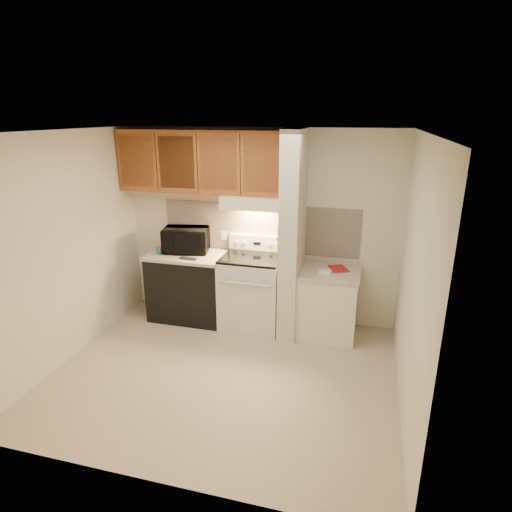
% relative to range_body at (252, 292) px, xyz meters
% --- Properties ---
extents(floor, '(3.60, 3.60, 0.00)m').
position_rel_range_body_xyz_m(floor, '(0.00, -1.16, -0.46)').
color(floor, '#C4B495').
rests_on(floor, ground).
extents(ceiling, '(3.60, 3.60, 0.00)m').
position_rel_range_body_xyz_m(ceiling, '(0.00, -1.16, 2.04)').
color(ceiling, white).
rests_on(ceiling, wall_back).
extents(wall_back, '(3.60, 2.50, 0.02)m').
position_rel_range_body_xyz_m(wall_back, '(0.00, 0.34, 0.79)').
color(wall_back, beige).
rests_on(wall_back, floor).
extents(wall_left, '(0.02, 3.00, 2.50)m').
position_rel_range_body_xyz_m(wall_left, '(-1.80, -1.16, 0.79)').
color(wall_left, beige).
rests_on(wall_left, floor).
extents(wall_right, '(0.02, 3.00, 2.50)m').
position_rel_range_body_xyz_m(wall_right, '(1.80, -1.16, 0.79)').
color(wall_right, beige).
rests_on(wall_right, floor).
extents(backsplash, '(2.60, 0.02, 0.63)m').
position_rel_range_body_xyz_m(backsplash, '(0.00, 0.33, 0.78)').
color(backsplash, white).
rests_on(backsplash, wall_back).
extents(range_body, '(0.76, 0.65, 0.92)m').
position_rel_range_body_xyz_m(range_body, '(0.00, 0.00, 0.00)').
color(range_body, silver).
rests_on(range_body, floor).
extents(oven_window, '(0.50, 0.01, 0.30)m').
position_rel_range_body_xyz_m(oven_window, '(0.00, -0.32, 0.04)').
color(oven_window, black).
rests_on(oven_window, range_body).
extents(oven_handle, '(0.65, 0.02, 0.02)m').
position_rel_range_body_xyz_m(oven_handle, '(0.00, -0.35, 0.26)').
color(oven_handle, silver).
rests_on(oven_handle, range_body).
extents(cooktop, '(0.74, 0.64, 0.03)m').
position_rel_range_body_xyz_m(cooktop, '(0.00, 0.00, 0.48)').
color(cooktop, black).
rests_on(cooktop, range_body).
extents(range_backguard, '(0.76, 0.08, 0.20)m').
position_rel_range_body_xyz_m(range_backguard, '(0.00, 0.28, 0.59)').
color(range_backguard, silver).
rests_on(range_backguard, range_body).
extents(range_display, '(0.10, 0.01, 0.04)m').
position_rel_range_body_xyz_m(range_display, '(0.00, 0.24, 0.59)').
color(range_display, black).
rests_on(range_display, range_backguard).
extents(range_knob_left_outer, '(0.05, 0.02, 0.05)m').
position_rel_range_body_xyz_m(range_knob_left_outer, '(-0.28, 0.24, 0.59)').
color(range_knob_left_outer, silver).
rests_on(range_knob_left_outer, range_backguard).
extents(range_knob_left_inner, '(0.05, 0.02, 0.05)m').
position_rel_range_body_xyz_m(range_knob_left_inner, '(-0.18, 0.24, 0.59)').
color(range_knob_left_inner, silver).
rests_on(range_knob_left_inner, range_backguard).
extents(range_knob_right_inner, '(0.05, 0.02, 0.05)m').
position_rel_range_body_xyz_m(range_knob_right_inner, '(0.18, 0.24, 0.59)').
color(range_knob_right_inner, silver).
rests_on(range_knob_right_inner, range_backguard).
extents(range_knob_right_outer, '(0.05, 0.02, 0.05)m').
position_rel_range_body_xyz_m(range_knob_right_outer, '(0.28, 0.24, 0.59)').
color(range_knob_right_outer, silver).
rests_on(range_knob_right_outer, range_backguard).
extents(dishwasher_front, '(1.00, 0.63, 0.87)m').
position_rel_range_body_xyz_m(dishwasher_front, '(-0.88, 0.01, -0.03)').
color(dishwasher_front, black).
rests_on(dishwasher_front, floor).
extents(left_countertop, '(1.04, 0.67, 0.04)m').
position_rel_range_body_xyz_m(left_countertop, '(-0.88, 0.01, 0.43)').
color(left_countertop, beige).
rests_on(left_countertop, dishwasher_front).
extents(spoon_rest, '(0.23, 0.08, 0.02)m').
position_rel_range_body_xyz_m(spoon_rest, '(-0.78, -0.19, 0.46)').
color(spoon_rest, black).
rests_on(spoon_rest, left_countertop).
extents(teal_jar, '(0.10, 0.10, 0.09)m').
position_rel_range_body_xyz_m(teal_jar, '(-1.23, -0.09, 0.50)').
color(teal_jar, '#24716E').
rests_on(teal_jar, left_countertop).
extents(outlet, '(0.08, 0.01, 0.12)m').
position_rel_range_body_xyz_m(outlet, '(-0.48, 0.32, 0.64)').
color(outlet, '#F4EBCC').
rests_on(outlet, backsplash).
extents(microwave, '(0.65, 0.50, 0.32)m').
position_rel_range_body_xyz_m(microwave, '(-0.93, 0.09, 0.61)').
color(microwave, black).
rests_on(microwave, left_countertop).
extents(partition_pillar, '(0.22, 0.70, 2.50)m').
position_rel_range_body_xyz_m(partition_pillar, '(0.51, -0.01, 0.79)').
color(partition_pillar, beige).
rests_on(partition_pillar, floor).
extents(pillar_trim, '(0.01, 0.70, 0.04)m').
position_rel_range_body_xyz_m(pillar_trim, '(0.39, -0.01, 0.84)').
color(pillar_trim, '#9C5426').
rests_on(pillar_trim, partition_pillar).
extents(knife_strip, '(0.02, 0.42, 0.04)m').
position_rel_range_body_xyz_m(knife_strip, '(0.39, -0.06, 0.86)').
color(knife_strip, black).
rests_on(knife_strip, partition_pillar).
extents(knife_blade_a, '(0.01, 0.03, 0.16)m').
position_rel_range_body_xyz_m(knife_blade_a, '(0.38, -0.23, 0.76)').
color(knife_blade_a, silver).
rests_on(knife_blade_a, knife_strip).
extents(knife_handle_a, '(0.02, 0.02, 0.10)m').
position_rel_range_body_xyz_m(knife_handle_a, '(0.38, -0.21, 0.91)').
color(knife_handle_a, black).
rests_on(knife_handle_a, knife_strip).
extents(knife_blade_b, '(0.01, 0.04, 0.18)m').
position_rel_range_body_xyz_m(knife_blade_b, '(0.38, -0.13, 0.75)').
color(knife_blade_b, silver).
rests_on(knife_blade_b, knife_strip).
extents(knife_handle_b, '(0.02, 0.02, 0.10)m').
position_rel_range_body_xyz_m(knife_handle_b, '(0.38, -0.13, 0.91)').
color(knife_handle_b, black).
rests_on(knife_handle_b, knife_strip).
extents(knife_blade_c, '(0.01, 0.04, 0.20)m').
position_rel_range_body_xyz_m(knife_blade_c, '(0.38, -0.06, 0.74)').
color(knife_blade_c, silver).
rests_on(knife_blade_c, knife_strip).
extents(knife_handle_c, '(0.02, 0.02, 0.10)m').
position_rel_range_body_xyz_m(knife_handle_c, '(0.38, -0.06, 0.91)').
color(knife_handle_c, black).
rests_on(knife_handle_c, knife_strip).
extents(knife_blade_d, '(0.01, 0.04, 0.16)m').
position_rel_range_body_xyz_m(knife_blade_d, '(0.38, 0.01, 0.76)').
color(knife_blade_d, silver).
rests_on(knife_blade_d, knife_strip).
extents(knife_handle_d, '(0.02, 0.02, 0.10)m').
position_rel_range_body_xyz_m(knife_handle_d, '(0.38, 0.03, 0.91)').
color(knife_handle_d, black).
rests_on(knife_handle_d, knife_strip).
extents(knife_blade_e, '(0.01, 0.04, 0.18)m').
position_rel_range_body_xyz_m(knife_blade_e, '(0.38, 0.10, 0.75)').
color(knife_blade_e, silver).
rests_on(knife_blade_e, knife_strip).
extents(knife_handle_e, '(0.02, 0.02, 0.10)m').
position_rel_range_body_xyz_m(knife_handle_e, '(0.38, 0.10, 0.91)').
color(knife_handle_e, black).
rests_on(knife_handle_e, knife_strip).
extents(oven_mitt, '(0.03, 0.10, 0.24)m').
position_rel_range_body_xyz_m(oven_mitt, '(0.38, 0.17, 0.68)').
color(oven_mitt, slate).
rests_on(oven_mitt, partition_pillar).
extents(right_cab_base, '(0.70, 0.60, 0.81)m').
position_rel_range_body_xyz_m(right_cab_base, '(0.97, -0.01, -0.06)').
color(right_cab_base, '#F4EBCC').
rests_on(right_cab_base, floor).
extents(right_countertop, '(0.74, 0.64, 0.04)m').
position_rel_range_body_xyz_m(right_countertop, '(0.97, -0.01, 0.37)').
color(right_countertop, beige).
rests_on(right_countertop, right_cab_base).
extents(red_folder, '(0.29, 0.32, 0.01)m').
position_rel_range_body_xyz_m(red_folder, '(1.07, 0.09, 0.39)').
color(red_folder, red).
rests_on(red_folder, right_countertop).
extents(white_box, '(0.16, 0.11, 0.04)m').
position_rel_range_body_xyz_m(white_box, '(0.92, -0.11, 0.41)').
color(white_box, white).
rests_on(white_box, right_countertop).
extents(range_hood, '(0.78, 0.44, 0.15)m').
position_rel_range_body_xyz_m(range_hood, '(0.00, 0.12, 1.17)').
color(range_hood, '#F4EBCC').
rests_on(range_hood, upper_cabinets).
extents(hood_lip, '(0.78, 0.04, 0.06)m').
position_rel_range_body_xyz_m(hood_lip, '(0.00, -0.08, 1.12)').
color(hood_lip, '#F4EBCC').
rests_on(hood_lip, range_hood).
extents(upper_cabinets, '(2.18, 0.33, 0.77)m').
position_rel_range_body_xyz_m(upper_cabinets, '(-0.69, 0.17, 1.62)').
color(upper_cabinets, '#9C5426').
rests_on(upper_cabinets, wall_back).
extents(cab_door_a, '(0.46, 0.01, 0.63)m').
position_rel_range_body_xyz_m(cab_door_a, '(-1.51, 0.01, 1.62)').
color(cab_door_a, '#9C5426').
rests_on(cab_door_a, upper_cabinets).
extents(cab_gap_a, '(0.01, 0.01, 0.73)m').
position_rel_range_body_xyz_m(cab_gap_a, '(-1.23, 0.01, 1.62)').
color(cab_gap_a, black).
rests_on(cab_gap_a, upper_cabinets).
extents(cab_door_b, '(0.46, 0.01, 0.63)m').
position_rel_range_body_xyz_m(cab_door_b, '(-0.96, 0.01, 1.62)').
color(cab_door_b, '#9C5426').
rests_on(cab_door_b, upper_cabinets).
extents(cab_gap_b, '(0.01, 0.01, 0.73)m').
position_rel_range_body_xyz_m(cab_gap_b, '(-0.69, 0.01, 1.62)').
color(cab_gap_b, black).
rests_on(cab_gap_b, upper_cabinets).
extents(cab_door_c, '(0.46, 0.01, 0.63)m').
position_rel_range_body_xyz_m(cab_door_c, '(-0.42, 0.01, 1.62)').
color(cab_door_c, '#9C5426').
rests_on(cab_door_c, upper_cabinets).
extents(cab_gap_c, '(0.01, 0.01, 0.73)m').
position_rel_range_body_xyz_m(cab_gap_c, '(-0.14, 0.01, 1.62)').
color(cab_gap_c, black).
rests_on(cab_gap_c, upper_cabinets).
extents(cab_door_d, '(0.46, 0.01, 0.63)m').
position_rel_range_body_xyz_m(cab_door_d, '(0.13, 0.01, 1.62)').
color(cab_door_d, '#9C5426').
rests_on(cab_door_d, upper_cabinets).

